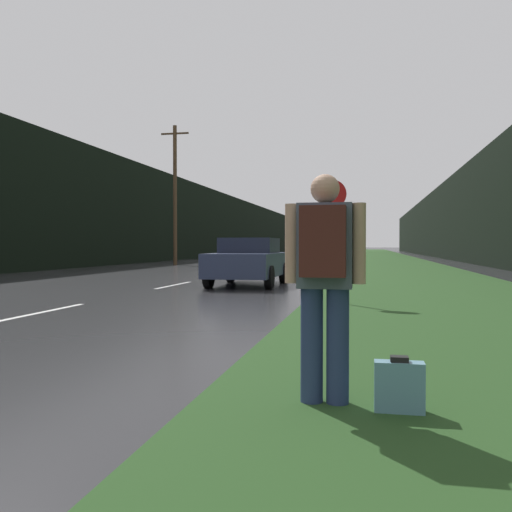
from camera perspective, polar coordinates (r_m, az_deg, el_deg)
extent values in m
cube|color=#26471E|center=(40.94, 14.02, -0.60)|extent=(6.00, 240.00, 0.02)
cube|color=silver|center=(10.66, -21.87, -5.57)|extent=(0.12, 3.00, 0.01)
cube|color=silver|center=(16.92, -8.62, -3.04)|extent=(0.12, 3.00, 0.01)
cube|color=silver|center=(23.59, -2.71, -1.85)|extent=(0.12, 3.00, 0.01)
cube|color=silver|center=(30.42, 0.57, -1.17)|extent=(0.12, 3.00, 0.01)
cube|color=black|center=(53.51, -6.16, 3.51)|extent=(2.00, 140.00, 6.90)
cube|color=black|center=(51.51, 20.28, 3.57)|extent=(2.00, 140.00, 6.96)
cylinder|color=#4C3823|center=(34.72, -8.52, 6.34)|extent=(0.24, 0.24, 8.77)
cube|color=#4C3823|center=(35.29, -8.54, 12.63)|extent=(1.80, 0.10, 0.10)
cylinder|color=slate|center=(11.64, 7.98, 0.02)|extent=(0.07, 0.07, 2.01)
cylinder|color=#B71414|center=(11.69, 8.00, 6.47)|extent=(0.62, 0.02, 0.62)
cylinder|color=navy|center=(4.27, 5.89, -9.42)|extent=(0.17, 0.17, 0.90)
cylinder|color=navy|center=(4.26, 8.59, -9.46)|extent=(0.17, 0.17, 0.90)
cube|color=#4C5666|center=(4.19, 7.27, 1.07)|extent=(0.42, 0.24, 0.65)
sphere|color=tan|center=(4.21, 7.28, 7.03)|extent=(0.22, 0.22, 0.22)
cylinder|color=tan|center=(4.22, 3.76, 1.32)|extent=(0.10, 0.10, 0.61)
cylinder|color=tan|center=(4.18, 10.80, 1.30)|extent=(0.10, 0.10, 0.61)
cube|color=#471E19|center=(3.98, 7.06, 1.53)|extent=(0.33, 0.18, 0.52)
cube|color=#6093A8|center=(4.19, 14.84, -13.29)|extent=(0.36, 0.14, 0.39)
cube|color=black|center=(4.14, 14.85, -10.43)|extent=(0.13, 0.10, 0.04)
cube|color=#2D3856|center=(16.62, -0.81, -0.88)|extent=(1.87, 4.14, 0.70)
cube|color=#1B2134|center=(16.82, -0.66, 1.12)|extent=(1.59, 1.86, 0.46)
cylinder|color=black|center=(15.21, 1.41, -2.26)|extent=(0.20, 0.66, 0.66)
cylinder|color=black|center=(15.62, -5.03, -2.17)|extent=(0.20, 0.66, 0.66)
cylinder|color=black|center=(17.74, 2.89, -1.77)|extent=(0.20, 0.66, 0.66)
cylinder|color=black|center=(18.09, -2.69, -1.71)|extent=(0.20, 0.66, 0.66)
cube|color=#BCBCBC|center=(41.29, 6.69, 0.30)|extent=(1.81, 4.09, 0.63)
cube|color=slate|center=(41.49, 6.72, 1.08)|extent=(1.54, 1.84, 0.49)
cylinder|color=black|center=(39.97, 7.76, -0.13)|extent=(0.20, 0.71, 0.71)
cylinder|color=black|center=(40.12, 5.31, -0.12)|extent=(0.20, 0.71, 0.71)
cylinder|color=black|center=(42.49, 8.00, -0.05)|extent=(0.20, 0.71, 0.71)
cylinder|color=black|center=(42.64, 5.69, -0.04)|extent=(0.20, 0.71, 0.71)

